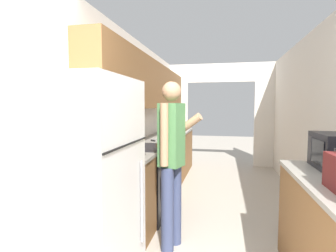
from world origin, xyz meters
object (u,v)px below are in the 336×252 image
object	(u,v)px
refrigerator	(82,193)
knife	(154,140)
range_oven	(143,181)
person	(171,159)

from	to	relation	value
refrigerator	knife	distance (m)	2.22
range_oven	person	bearing A→B (deg)	-52.70
knife	range_oven	bearing A→B (deg)	-132.35
refrigerator	person	distance (m)	1.01
range_oven	person	distance (m)	0.99
range_oven	person	world-z (taller)	person
refrigerator	person	bearing A→B (deg)	61.17
range_oven	refrigerator	bearing A→B (deg)	-88.37
refrigerator	range_oven	distance (m)	1.62
person	knife	bearing A→B (deg)	39.61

